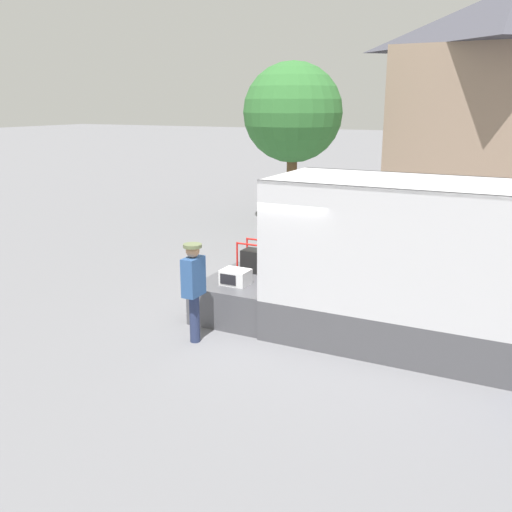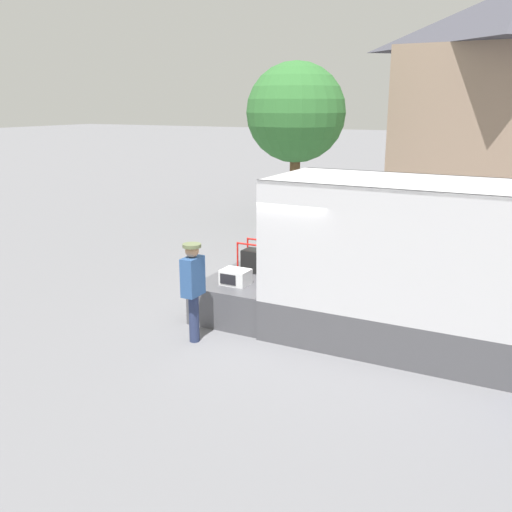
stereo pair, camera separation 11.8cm
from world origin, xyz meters
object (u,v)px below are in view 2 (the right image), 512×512
object	(u,v)px
box_truck	(496,302)
microwave	(236,277)
portable_generator	(257,260)
worker_person	(193,282)
street_tree	(296,113)

from	to	relation	value
box_truck	microwave	size ratio (longest dim) A/B	11.95
microwave	portable_generator	bearing A→B (deg)	91.14
worker_person	microwave	bearing A→B (deg)	82.39
box_truck	microwave	bearing A→B (deg)	-174.78
box_truck	worker_person	size ratio (longest dim) A/B	3.50
street_tree	microwave	bearing A→B (deg)	-73.08
box_truck	microwave	distance (m)	4.62
box_truck	microwave	xyz separation A→B (m)	(-4.60, -0.42, -0.11)
microwave	portable_generator	xyz separation A→B (m)	(-0.02, 0.94, 0.09)
portable_generator	street_tree	xyz separation A→B (m)	(-2.79, 8.28, 2.80)
microwave	street_tree	bearing A→B (deg)	106.92
worker_person	street_tree	world-z (taller)	street_tree
box_truck	portable_generator	distance (m)	4.65
box_truck	portable_generator	world-z (taller)	box_truck
microwave	portable_generator	world-z (taller)	portable_generator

